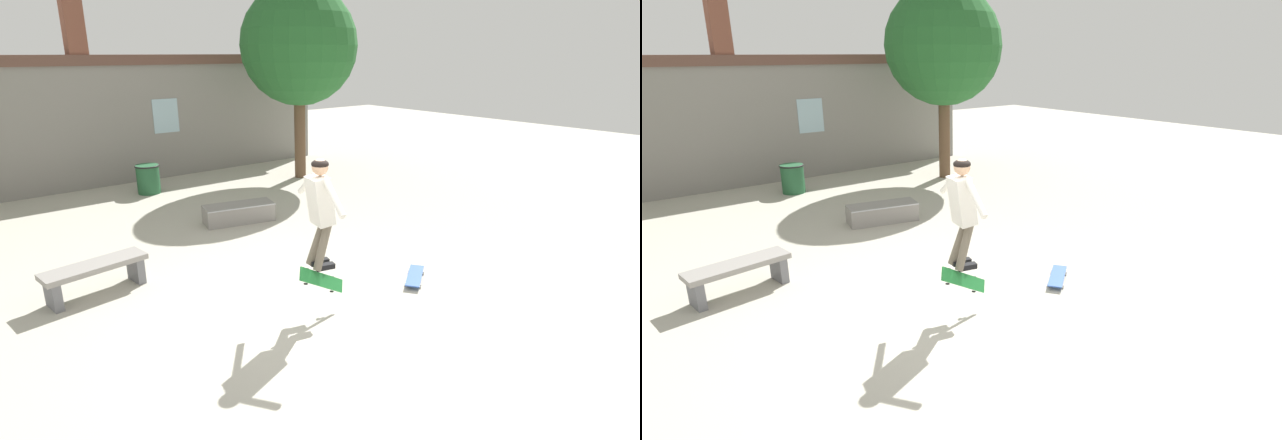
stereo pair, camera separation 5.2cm
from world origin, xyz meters
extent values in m
plane|color=#B2AD9E|center=(0.00, 0.00, 0.00)|extent=(40.00, 40.00, 0.00)
cube|color=gray|center=(0.00, 9.10, 1.50)|extent=(12.92, 0.40, 3.01)
cube|color=brown|center=(0.00, 9.10, 3.14)|extent=(13.57, 0.52, 0.25)
cube|color=brown|center=(-0.34, 9.10, 3.95)|extent=(0.44, 0.44, 1.38)
cube|color=#99B7C6|center=(1.63, 8.89, 1.69)|extent=(0.70, 0.02, 0.90)
cylinder|color=brown|center=(4.44, 6.61, 1.17)|extent=(0.31, 0.31, 2.34)
sphere|color=#235B28|center=(4.44, 6.61, 3.48)|extent=(3.05, 3.05, 3.05)
cube|color=gray|center=(-2.10, 2.70, 0.44)|extent=(1.48, 0.62, 0.08)
cube|color=slate|center=(-2.69, 2.62, 0.20)|extent=(0.17, 0.38, 0.40)
cube|color=slate|center=(-1.51, 2.78, 0.20)|extent=(0.17, 0.38, 0.40)
cube|color=gray|center=(1.13, 4.27, 0.19)|extent=(1.49, 0.84, 0.38)
cube|color=#B7B7BC|center=(1.07, 4.01, 0.36)|extent=(1.38, 0.34, 0.02)
cylinder|color=#235633|center=(0.51, 7.59, 0.35)|extent=(0.55, 0.55, 0.71)
torus|color=black|center=(0.51, 7.59, 0.69)|extent=(0.59, 0.59, 0.04)
cube|color=silver|center=(0.11, 0.32, 1.55)|extent=(0.37, 0.40, 0.64)
sphere|color=tan|center=(0.11, 0.32, 1.98)|extent=(0.25, 0.25, 0.21)
ellipsoid|color=black|center=(0.11, 0.32, 2.01)|extent=(0.27, 0.27, 0.12)
cylinder|color=#6B6051|center=(0.13, 0.41, 0.96)|extent=(0.30, 0.23, 0.66)
cube|color=black|center=(0.16, 0.40, 0.67)|extent=(0.28, 0.16, 0.07)
cylinder|color=#6B6051|center=(0.09, 0.24, 0.96)|extent=(0.33, 0.14, 0.66)
cube|color=black|center=(0.12, 0.24, 0.67)|extent=(0.28, 0.16, 0.07)
cylinder|color=silver|center=(0.20, 0.71, 1.68)|extent=(0.20, 0.52, 0.40)
cylinder|color=silver|center=(0.02, -0.06, 1.68)|extent=(0.20, 0.52, 0.40)
cube|color=#237F38|center=(0.07, 0.24, 0.49)|extent=(0.78, 0.10, 0.54)
cylinder|color=black|center=(0.32, 0.32, 0.42)|extent=(0.07, 0.06, 0.06)
cylinder|color=black|center=(0.23, 0.23, 0.27)|extent=(0.07, 0.06, 0.06)
cylinder|color=black|center=(-0.12, 0.32, 0.67)|extent=(0.07, 0.06, 0.06)
cylinder|color=black|center=(-0.20, 0.23, 0.51)|extent=(0.07, 0.06, 0.06)
cube|color=#2D519E|center=(1.82, 0.14, 0.07)|extent=(0.76, 0.63, 0.02)
cylinder|color=silver|center=(1.69, -0.09, 0.03)|extent=(0.05, 0.04, 0.05)
cylinder|color=silver|center=(1.56, 0.10, 0.03)|extent=(0.05, 0.04, 0.05)
cylinder|color=silver|center=(2.09, 0.19, 0.03)|extent=(0.05, 0.04, 0.05)
cylinder|color=silver|center=(1.96, 0.38, 0.03)|extent=(0.05, 0.04, 0.05)
camera|label=1|loc=(-3.67, -4.38, 3.32)|focal=28.00mm
camera|label=2|loc=(-3.62, -4.41, 3.32)|focal=28.00mm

